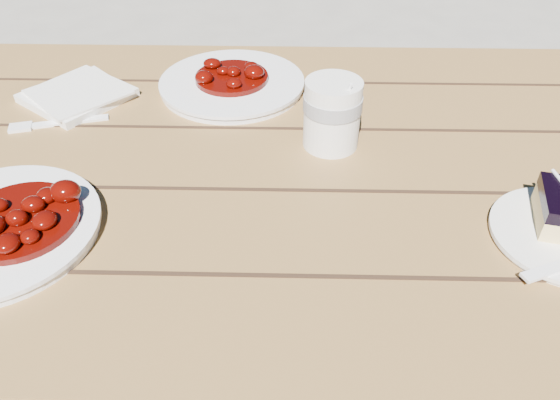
{
  "coord_description": "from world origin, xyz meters",
  "views": [
    {
      "loc": [
        0.21,
        -0.67,
        1.22
      ],
      "look_at": [
        0.2,
        -0.17,
        0.81
      ],
      "focal_mm": 35.0,
      "sensor_mm": 36.0,
      "label": 1
    }
  ],
  "objects": [
    {
      "name": "picnic_table",
      "position": [
        0.0,
        -0.0,
        0.59
      ],
      "size": [
        2.0,
        1.55,
        0.75
      ],
      "color": "brown",
      "rests_on": "ground"
    },
    {
      "name": "goulash_stew",
      "position": [
        -0.12,
        -0.18,
        0.79
      ],
      "size": [
        0.15,
        0.15,
        0.04
      ],
      "primitive_type": null,
      "color": "#4C0702",
      "rests_on": "main_plate"
    },
    {
      "name": "coffee_cup",
      "position": [
        0.27,
        0.04,
        0.8
      ],
      "size": [
        0.08,
        0.08,
        0.11
      ],
      "primitive_type": "cylinder",
      "color": "white",
      "rests_on": "picnic_table"
    },
    {
      "name": "napkin_stack",
      "position": [
        -0.16,
        0.17,
        0.76
      ],
      "size": [
        0.21,
        0.21,
        0.01
      ],
      "primitive_type": "cube",
      "rotation": [
        0.0,
        0.0,
        0.93
      ],
      "color": "white",
      "rests_on": "picnic_table"
    },
    {
      "name": "fork_table",
      "position": [
        -0.15,
        0.09,
        0.75
      ],
      "size": [
        0.16,
        0.07,
        0.0
      ],
      "primitive_type": null,
      "rotation": [
        0.0,
        0.0,
        1.84
      ],
      "color": "white",
      "rests_on": "picnic_table"
    },
    {
      "name": "second_plate",
      "position": [
        0.1,
        0.21,
        0.76
      ],
      "size": [
        0.25,
        0.25,
        0.02
      ],
      "primitive_type": "cylinder",
      "color": "white",
      "rests_on": "picnic_table"
    },
    {
      "name": "second_stew",
      "position": [
        0.1,
        0.21,
        0.79
      ],
      "size": [
        0.13,
        0.13,
        0.04
      ],
      "primitive_type": null,
      "color": "#4C0702",
      "rests_on": "second_plate"
    }
  ]
}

